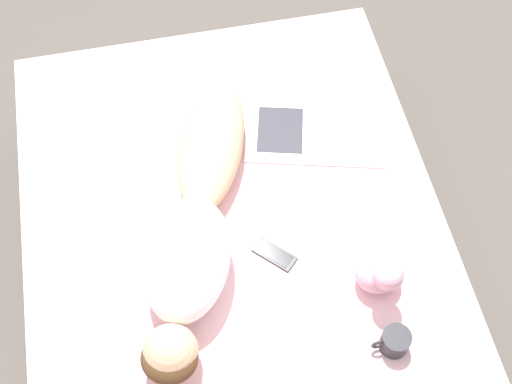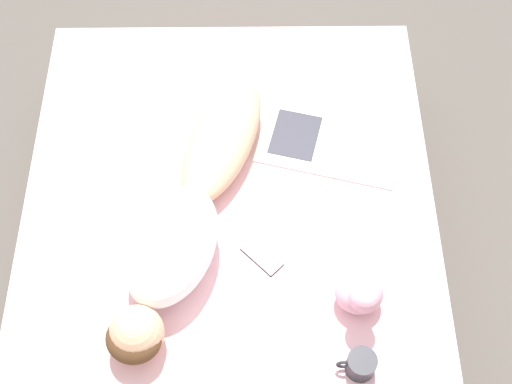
% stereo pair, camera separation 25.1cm
% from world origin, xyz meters
% --- Properties ---
extents(ground_plane, '(12.00, 12.00, 0.00)m').
position_xyz_m(ground_plane, '(0.00, 0.00, 0.00)').
color(ground_plane, '#4C4742').
extents(bed, '(1.53, 2.01, 0.58)m').
position_xyz_m(bed, '(0.00, 0.00, 0.29)').
color(bed, tan).
rests_on(bed, ground_plane).
extents(person, '(0.57, 1.18, 0.24)m').
position_xyz_m(person, '(0.14, -0.01, 0.68)').
color(person, tan).
rests_on(person, bed).
extents(open_magazine, '(0.58, 0.42, 0.01)m').
position_xyz_m(open_magazine, '(-0.37, -0.38, 0.59)').
color(open_magazine, silver).
rests_on(open_magazine, bed).
extents(coffee_mug, '(0.13, 0.09, 0.08)m').
position_xyz_m(coffee_mug, '(-0.41, 0.48, 0.63)').
color(coffee_mug, '#232328').
rests_on(coffee_mug, bed).
extents(cell_phone, '(0.15, 0.15, 0.01)m').
position_xyz_m(cell_phone, '(-0.11, 0.09, 0.59)').
color(cell_phone, black).
rests_on(cell_phone, bed).
extents(plush_toy, '(0.16, 0.18, 0.21)m').
position_xyz_m(plush_toy, '(-0.43, 0.27, 0.68)').
color(plush_toy, '#DB9EB2').
rests_on(plush_toy, bed).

